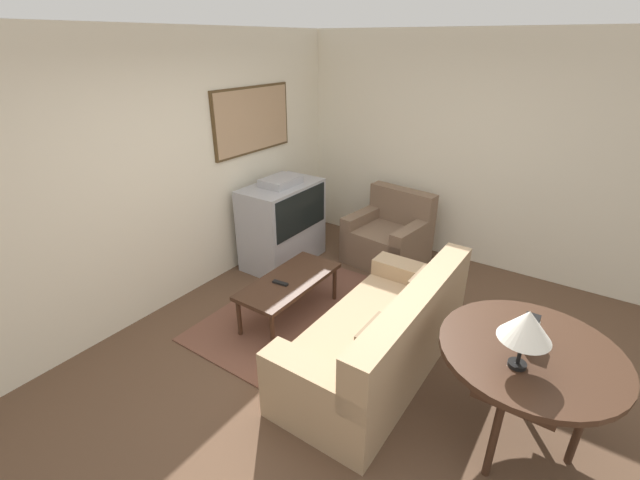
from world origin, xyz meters
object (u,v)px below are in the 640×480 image
(armchair, at_px, (388,239))
(table_lamp, at_px, (527,326))
(couch, at_px, (381,339))
(mantel_clock, at_px, (529,330))
(tv, at_px, (283,223))
(console_table, at_px, (530,358))
(coffee_table, at_px, (289,283))

(armchair, distance_m, table_lamp, 2.96)
(couch, height_order, table_lamp, table_lamp)
(armchair, bearing_deg, couch, -58.47)
(armchair, bearing_deg, mantel_clock, -37.50)
(tv, distance_m, console_table, 3.24)
(couch, height_order, console_table, couch)
(couch, bearing_deg, console_table, 85.43)
(tv, xyz_separation_m, table_lamp, (-1.39, -2.97, 0.55))
(armchair, relative_size, table_lamp, 2.42)
(couch, bearing_deg, coffee_table, -98.68)
(armchair, height_order, coffee_table, armchair)
(couch, bearing_deg, tv, -119.33)
(armchair, xyz_separation_m, console_table, (-1.93, -1.94, 0.41))
(tv, height_order, armchair, tv)
(couch, xyz_separation_m, armchair, (1.84, 0.84, -0.01))
(couch, height_order, coffee_table, couch)
(tv, height_order, console_table, tv)
(couch, relative_size, console_table, 1.68)
(armchair, distance_m, mantel_clock, 2.71)
(tv, bearing_deg, table_lamp, -115.03)
(couch, distance_m, console_table, 1.17)
(console_table, xyz_separation_m, table_lamp, (-0.22, 0.05, 0.36))
(couch, distance_m, armchair, 2.03)
(table_lamp, bearing_deg, armchair, 41.29)
(armchair, xyz_separation_m, coffee_table, (-1.68, 0.26, 0.09))
(coffee_table, xyz_separation_m, table_lamp, (-0.47, -2.15, 0.68))
(tv, distance_m, table_lamp, 3.32)
(coffee_table, height_order, console_table, console_table)
(coffee_table, distance_m, mantel_clock, 2.21)
(coffee_table, bearing_deg, console_table, -96.67)
(table_lamp, xyz_separation_m, mantel_clock, (0.29, -0.00, -0.21))
(mantel_clock, bearing_deg, tv, 69.79)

